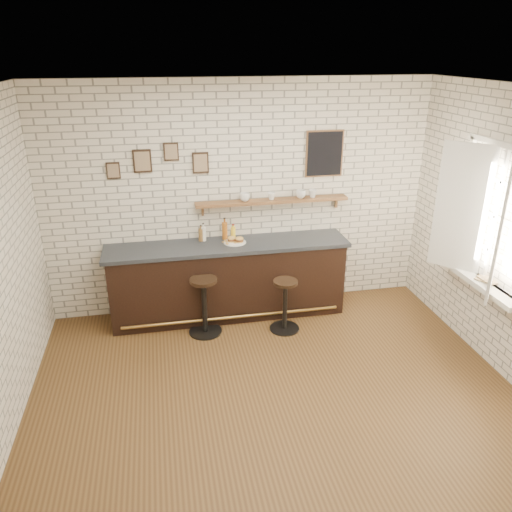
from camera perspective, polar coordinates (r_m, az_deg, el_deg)
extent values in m
plane|color=brown|center=(5.42, 2.10, -15.02)|extent=(5.00, 5.00, 0.00)
cube|color=black|center=(6.56, -3.17, -2.91)|extent=(3.00, 0.58, 0.96)
cube|color=#2D333A|center=(6.36, -3.27, 1.19)|extent=(3.10, 0.62, 0.05)
cylinder|color=olive|center=(6.45, -2.68, -7.01)|extent=(2.79, 0.04, 0.04)
cylinder|color=white|center=(6.38, -2.44, 1.58)|extent=(0.28, 0.28, 0.01)
cylinder|color=#C19344|center=(6.40, -1.99, 1.74)|extent=(0.05, 0.05, 0.00)
cylinder|color=#C19344|center=(6.37, -2.12, 1.64)|extent=(0.05, 0.05, 0.00)
cylinder|color=#C19344|center=(6.41, -3.48, 1.76)|extent=(0.06, 0.06, 0.00)
cylinder|color=#C19344|center=(6.41, -2.23, 1.77)|extent=(0.06, 0.06, 0.00)
cylinder|color=#C19344|center=(6.32, -3.34, 1.45)|extent=(0.06, 0.06, 0.00)
cylinder|color=#C19344|center=(6.38, -1.91, 1.68)|extent=(0.04, 0.04, 0.00)
cylinder|color=#C19344|center=(6.34, -2.39, 1.51)|extent=(0.05, 0.05, 0.00)
cylinder|color=#C19344|center=(6.29, -3.27, 1.34)|extent=(0.04, 0.04, 0.00)
cylinder|color=#C19344|center=(6.37, -3.77, 1.59)|extent=(0.05, 0.05, 0.00)
cylinder|color=#C19344|center=(6.35, -2.04, 1.55)|extent=(0.06, 0.06, 0.00)
cylinder|color=#C19344|center=(6.37, -3.39, 1.62)|extent=(0.04, 0.04, 0.00)
cylinder|color=#C19344|center=(6.37, -2.25, 1.63)|extent=(0.05, 0.05, 0.00)
cylinder|color=brown|center=(6.45, -6.29, 2.42)|extent=(0.07, 0.07, 0.16)
cylinder|color=brown|center=(6.41, -6.33, 3.26)|extent=(0.02, 0.02, 0.04)
cylinder|color=black|center=(6.40, -6.34, 3.47)|extent=(0.03, 0.03, 0.01)
cylinder|color=silver|center=(6.45, -6.01, 2.53)|extent=(0.06, 0.06, 0.19)
cylinder|color=silver|center=(6.41, -6.05, 3.48)|extent=(0.02, 0.02, 0.04)
cylinder|color=black|center=(6.40, -6.06, 3.71)|extent=(0.02, 0.02, 0.01)
cylinder|color=#985318|center=(6.47, -3.59, 2.87)|extent=(0.07, 0.07, 0.23)
cylinder|color=#985318|center=(6.42, -3.62, 4.04)|extent=(0.02, 0.02, 0.05)
cylinder|color=black|center=(6.41, -3.63, 4.31)|extent=(0.03, 0.03, 0.01)
cylinder|color=yellow|center=(6.49, -2.62, 2.64)|extent=(0.06, 0.06, 0.15)
cylinder|color=yellow|center=(6.46, -2.64, 3.42)|extent=(0.03, 0.03, 0.03)
cylinder|color=maroon|center=(6.46, -2.64, 3.59)|extent=(0.03, 0.03, 0.01)
cylinder|color=black|center=(6.39, -5.78, -8.56)|extent=(0.41, 0.41, 0.02)
cylinder|color=black|center=(6.21, -5.91, -5.79)|extent=(0.06, 0.06, 0.68)
cylinder|color=black|center=(6.05, -6.05, -2.78)|extent=(0.34, 0.34, 0.04)
cylinder|color=black|center=(6.43, 3.26, -8.24)|extent=(0.38, 0.38, 0.02)
cylinder|color=black|center=(6.27, 3.33, -5.72)|extent=(0.06, 0.06, 0.62)
cylinder|color=black|center=(6.12, 3.40, -3.00)|extent=(0.38, 0.38, 0.04)
cube|color=brown|center=(6.49, 1.88, 6.30)|extent=(2.00, 0.18, 0.04)
cube|color=brown|center=(6.44, -6.12, 5.31)|extent=(0.03, 0.04, 0.16)
cube|color=brown|center=(6.83, 9.16, 6.16)|extent=(0.03, 0.04, 0.16)
imported|color=white|center=(6.40, -1.29, 6.74)|extent=(0.17, 0.17, 0.11)
imported|color=white|center=(6.47, 1.79, 6.86)|extent=(0.13, 0.13, 0.09)
imported|color=white|center=(6.56, 5.14, 7.06)|extent=(0.15, 0.15, 0.10)
imported|color=white|center=(6.61, 6.50, 7.10)|extent=(0.12, 0.12, 0.10)
cube|color=black|center=(6.27, -12.86, 10.53)|extent=(0.22, 0.02, 0.28)
cube|color=black|center=(6.25, -9.68, 11.68)|extent=(0.18, 0.02, 0.22)
cube|color=black|center=(6.30, -6.36, 10.55)|extent=(0.20, 0.02, 0.26)
cube|color=black|center=(6.31, -15.99, 9.37)|extent=(0.16, 0.02, 0.20)
cube|color=black|center=(6.62, 7.82, 11.51)|extent=(0.46, 0.02, 0.56)
cube|color=white|center=(6.12, 23.99, -2.61)|extent=(0.20, 1.35, 0.06)
cube|color=white|center=(5.74, 26.98, 11.15)|extent=(0.05, 1.30, 0.06)
cube|color=white|center=(6.16, 24.53, -2.54)|extent=(0.05, 1.30, 0.06)
cube|color=white|center=(6.37, 22.62, 5.82)|extent=(0.05, 0.06, 1.50)
cube|color=white|center=(5.59, 26.21, 3.00)|extent=(0.40, 0.46, 1.46)
cube|color=white|center=(6.05, 22.93, 4.94)|extent=(0.40, 0.46, 1.46)
imported|color=tan|center=(6.02, 24.44, -2.70)|extent=(0.23, 0.25, 0.02)
imported|color=tan|center=(6.01, 24.46, -2.54)|extent=(0.17, 0.23, 0.02)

